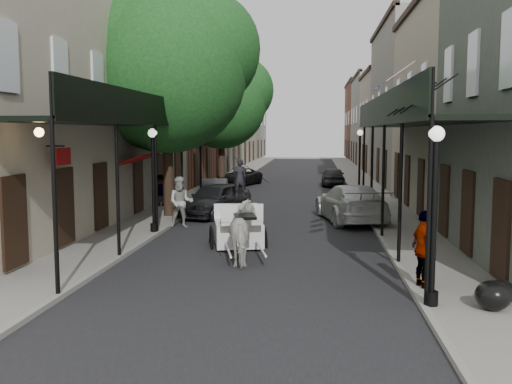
% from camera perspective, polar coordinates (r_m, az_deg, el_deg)
% --- Properties ---
extents(ground, '(140.00, 140.00, 0.00)m').
position_cam_1_polar(ground, '(14.43, -0.91, -8.86)').
color(ground, gray).
rests_on(ground, ground).
extents(road, '(8.00, 90.00, 0.01)m').
position_cam_1_polar(road, '(34.09, 3.11, -0.22)').
color(road, black).
rests_on(road, ground).
extents(sidewalk_left, '(2.20, 90.00, 0.12)m').
position_cam_1_polar(sidewalk_left, '(34.69, -5.17, -0.04)').
color(sidewalk_left, gray).
rests_on(sidewalk_left, ground).
extents(sidewalk_right, '(2.20, 90.00, 0.12)m').
position_cam_1_polar(sidewalk_right, '(34.21, 11.50, -0.22)').
color(sidewalk_right, gray).
rests_on(sidewalk_right, ground).
extents(building_row_left, '(5.00, 80.00, 10.50)m').
position_cam_1_polar(building_row_left, '(45.06, -7.30, 7.94)').
color(building_row_left, '#AEA08B').
rests_on(building_row_left, ground).
extents(building_row_right, '(5.00, 80.00, 10.50)m').
position_cam_1_polar(building_row_right, '(44.42, 15.07, 7.81)').
color(building_row_right, gray).
rests_on(building_row_right, ground).
extents(gallery_left, '(2.20, 18.05, 4.88)m').
position_cam_1_polar(gallery_left, '(21.81, -11.36, 6.81)').
color(gallery_left, black).
rests_on(gallery_left, sidewalk_left).
extents(gallery_right, '(2.20, 18.05, 4.88)m').
position_cam_1_polar(gallery_right, '(21.06, 14.57, 6.77)').
color(gallery_right, black).
rests_on(gallery_right, sidewalk_right).
extents(tree_near, '(7.31, 6.80, 9.63)m').
position_cam_1_polar(tree_near, '(24.89, -7.91, 12.38)').
color(tree_near, '#382619').
rests_on(tree_near, sidewalk_left).
extents(tree_far, '(6.45, 6.00, 8.61)m').
position_cam_1_polar(tree_far, '(38.54, -2.92, 9.18)').
color(tree_far, '#382619').
rests_on(tree_far, sidewalk_left).
extents(lamppost_right_near, '(0.32, 0.32, 3.71)m').
position_cam_1_polar(lamppost_right_near, '(12.21, 17.38, -2.05)').
color(lamppost_right_near, black).
rests_on(lamppost_right_near, sidewalk_right).
extents(lamppost_left, '(0.32, 0.32, 3.71)m').
position_cam_1_polar(lamppost_left, '(20.74, -10.23, 1.34)').
color(lamppost_left, black).
rests_on(lamppost_left, sidewalk_left).
extents(lamppost_right_far, '(0.32, 0.32, 3.71)m').
position_cam_1_polar(lamppost_right_far, '(31.98, 10.31, 2.95)').
color(lamppost_right_far, black).
rests_on(lamppost_right_far, sidewalk_right).
extents(horse, '(1.37, 2.22, 1.74)m').
position_cam_1_polar(horse, '(16.19, -1.07, -4.07)').
color(horse, beige).
rests_on(horse, ground).
extents(carriage, '(2.12, 2.82, 2.91)m').
position_cam_1_polar(carriage, '(18.82, -1.90, -1.85)').
color(carriage, black).
rests_on(carriage, ground).
extents(pedestrian_walking, '(1.08, 0.90, 1.99)m').
position_cam_1_polar(pedestrian_walking, '(22.23, -7.52, -1.03)').
color(pedestrian_walking, '#A9ABA1').
rests_on(pedestrian_walking, ground).
extents(pedestrian_sidewalk_left, '(1.14, 0.96, 1.53)m').
position_cam_1_polar(pedestrian_sidewalk_left, '(28.11, -9.50, 0.17)').
color(pedestrian_sidewalk_left, gray).
rests_on(pedestrian_sidewalk_left, sidewalk_left).
extents(pedestrian_sidewalk_right, '(0.73, 1.13, 1.79)m').
position_cam_1_polar(pedestrian_sidewalk_right, '(13.77, 16.49, -5.49)').
color(pedestrian_sidewalk_right, gray).
rests_on(pedestrian_sidewalk_right, sidewalk_right).
extents(car_left_near, '(3.18, 4.73, 1.50)m').
position_cam_1_polar(car_left_near, '(25.18, -4.12, -0.74)').
color(car_left_near, black).
rests_on(car_left_near, ground).
extents(car_left_mid, '(1.68, 3.89, 1.25)m').
position_cam_1_polar(car_left_mid, '(29.90, -4.23, 0.09)').
color(car_left_mid, '#96969B').
rests_on(car_left_mid, ground).
extents(car_left_far, '(3.18, 4.71, 1.20)m').
position_cam_1_polar(car_left_far, '(39.66, -1.70, 1.53)').
color(car_left_far, black).
rests_on(car_left_far, ground).
extents(car_right_near, '(3.16, 5.67, 1.55)m').
position_cam_1_polar(car_right_near, '(23.93, 9.44, -1.09)').
color(car_right_near, silver).
rests_on(car_right_near, ground).
extents(car_right_far, '(1.56, 3.86, 1.31)m').
position_cam_1_polar(car_right_far, '(39.54, 7.72, 1.54)').
color(car_right_far, black).
rests_on(car_right_far, ground).
extents(trash_bags, '(0.97, 1.12, 0.61)m').
position_cam_1_polar(trash_bags, '(12.82, 22.90, -9.39)').
color(trash_bags, black).
rests_on(trash_bags, sidewalk_right).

